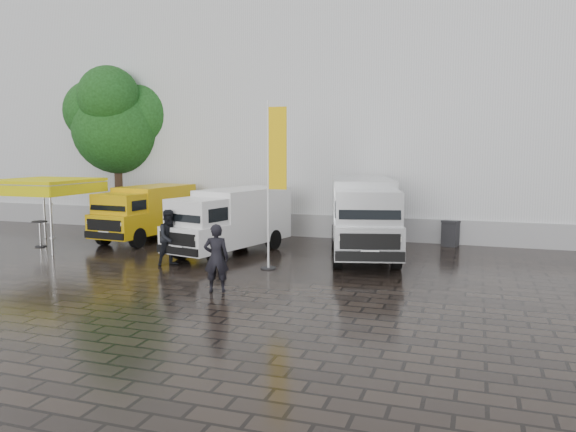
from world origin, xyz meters
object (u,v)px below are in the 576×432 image
Objects in this scene: van_white at (230,222)px; van_silver at (363,218)px; cocktail_table at (40,234)px; person_front at (216,258)px; wheelie_bin at (450,233)px; flagpole at (273,175)px; person_tent at (170,238)px; van_yellow at (145,214)px; canopy_tent at (45,183)px.

van_silver is at bearing 26.22° from van_white.
person_front is at bearing -23.00° from cocktail_table.
person_front is at bearing -106.89° from wheelie_bin.
person_tent is at bearing -170.63° from flagpole.
van_silver reaches higher than wheelie_bin.
cocktail_table is 0.55× the size of person_front.
van_white is 2.75m from person_tent.
van_yellow is 4.82× the size of wheelie_bin.
canopy_tent reaches higher than person_front.
canopy_tent is (-12.48, -1.81, 1.13)m from van_silver.
van_yellow is 5.55m from person_tent.
flagpole reaches higher than canopy_tent.
van_yellow is 8.21m from flagpole.
canopy_tent is at bearing 65.55° from cocktail_table.
canopy_tent is at bearing 111.73° from person_tent.
van_white is 1.62× the size of canopy_tent.
canopy_tent is 2.04m from cocktail_table.
canopy_tent is at bearing -43.41° from person_front.
wheelie_bin is (7.68, 4.38, -0.68)m from van_white.
van_yellow is at bearing 38.64° from canopy_tent.
person_tent reaches higher than cocktail_table.
wheelie_bin is 0.55× the size of person_tent.
van_silver reaches higher than cocktail_table.
van_silver is at bearing 1.30° from van_yellow.
van_white is 7.92m from cocktail_table.
wheelie_bin is (2.90, 3.35, -0.89)m from van_silver.
van_white is at bearing 5.82° from canopy_tent.
van_yellow is 0.90× the size of van_white.
van_white is 5.33× the size of cocktail_table.
van_silver is at bearing 52.01° from flagpole.
person_tent is at bearing -127.54° from wheelie_bin.
person_front is 3.99m from person_tent.
flagpole reaches higher than wheelie_bin.
person_tent reaches higher than wheelie_bin.
canopy_tent is at bearing -160.10° from van_white.
van_yellow is at bearing 40.41° from cocktail_table.
wheelie_bin is 11.16m from person_front.
van_silver is at bearing 8.26° from canopy_tent.
canopy_tent is 10.74m from person_front.
person_tent is (-5.81, -3.57, -0.46)m from van_silver.
flagpole is 5.26× the size of wheelie_bin.
cocktail_table is at bearing -41.90° from person_front.
van_silver is at bearing -133.31° from person_front.
person_front is (9.78, -4.15, 0.42)m from cocktail_table.
van_white reaches higher than person_tent.
flagpole is at bearing -21.83° from van_yellow.
van_white is 0.85× the size of van_silver.
person_front is (9.66, -4.41, -1.60)m from canopy_tent.
van_yellow is at bearing 174.99° from van_white.
van_silver reaches higher than van_white.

